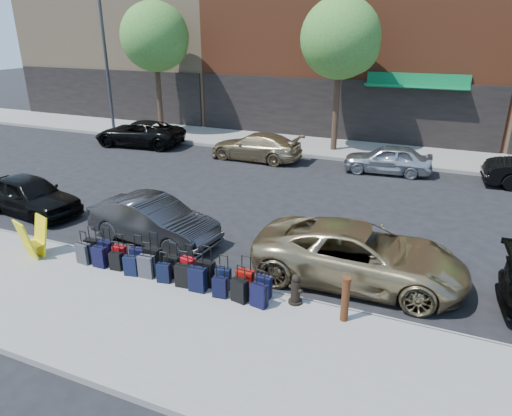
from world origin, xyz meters
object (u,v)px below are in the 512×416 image
at_px(streetlight, 108,53).
at_px(suitcase_front_5, 173,266).
at_px(car_near_1, 154,221).
at_px(fire_hydrant, 296,290).
at_px(display_rack, 33,238).
at_px(car_near_0, 30,195).
at_px(bollard, 345,299).
at_px(car_near_2, 359,255).
at_px(tree_left, 157,39).
at_px(car_far_0, 139,133).
at_px(car_far_1, 256,147).
at_px(car_far_2, 388,159).
at_px(tree_center, 343,41).

xyz_separation_m(streetlight, suitcase_front_5, (12.87, -13.62, -4.22)).
bearing_deg(car_near_1, fire_hydrant, -102.32).
xyz_separation_m(display_rack, car_near_0, (-2.94, 2.52, -0.02)).
height_order(bollard, display_rack, display_rack).
distance_m(bollard, car_near_0, 11.52).
xyz_separation_m(streetlight, car_near_2, (17.08, -11.72, -3.94)).
relative_size(tree_left, car_far_0, 1.51).
relative_size(bollard, car_near_1, 0.25).
xyz_separation_m(bollard, car_near_1, (-6.14, 1.90, -0.01)).
relative_size(car_far_1, car_far_2, 1.20).
bearing_deg(car_near_0, car_far_0, 22.25).
bearing_deg(car_near_2, car_far_1, 33.76).
distance_m(fire_hydrant, display_rack, 7.26).
height_order(streetlight, fire_hydrant, streetlight).
xyz_separation_m(bollard, car_far_2, (-0.83, 11.75, -0.04)).
relative_size(streetlight, display_rack, 7.35).
relative_size(car_near_0, car_far_2, 1.05).
xyz_separation_m(tree_center, car_far_2, (2.93, -2.68, -4.78)).
relative_size(display_rack, car_far_0, 0.23).
distance_m(tree_center, car_near_2, 13.76).
bearing_deg(bollard, suitcase_front_5, 178.43).
height_order(bollard, car_near_1, car_near_1).
xyz_separation_m(bollard, display_rack, (-8.39, -0.41, 0.01)).
distance_m(tree_center, car_far_2, 6.22).
bearing_deg(car_near_0, car_near_2, -83.49).
bearing_deg(tree_left, car_near_2, -41.29).
relative_size(display_rack, car_near_2, 0.21).
distance_m(car_near_2, car_far_2, 9.76).
bearing_deg(car_far_1, car_near_0, -23.44).
height_order(display_rack, car_near_1, car_near_1).
bearing_deg(car_far_2, fire_hydrant, -7.01).
distance_m(fire_hydrant, car_near_1, 5.26).
relative_size(suitcase_front_5, car_far_1, 0.21).
bearing_deg(display_rack, tree_center, 90.45).
height_order(car_near_1, car_far_0, car_far_0).
bearing_deg(suitcase_front_5, tree_left, 124.37).
bearing_deg(tree_center, car_far_2, -42.44).
height_order(tree_left, suitcase_front_5, tree_left).
bearing_deg(car_far_2, tree_center, -137.81).
relative_size(tree_left, fire_hydrant, 10.14).
bearing_deg(bollard, streetlight, 141.39).
bearing_deg(car_far_1, display_rack, -5.38).
xyz_separation_m(streetlight, car_far_2, (16.37, -1.98, -4.03)).
bearing_deg(tree_left, car_far_2, -11.30).
xyz_separation_m(fire_hydrant, car_near_0, (-10.17, 1.89, 0.19)).
relative_size(streetlight, fire_hydrant, 11.15).
xyz_separation_m(car_near_0, car_far_1, (4.33, 9.40, -0.02)).
bearing_deg(car_near_1, car_far_0, 44.99).
bearing_deg(fire_hydrant, tree_center, 122.91).
height_order(tree_left, fire_hydrant, tree_left).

